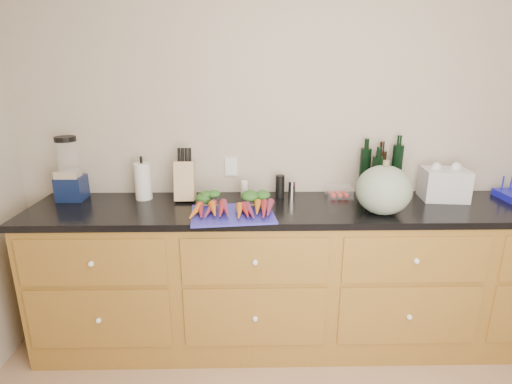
{
  "coord_description": "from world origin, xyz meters",
  "views": [
    {
      "loc": [
        -0.48,
        -1.02,
        1.73
      ],
      "look_at": [
        -0.44,
        1.2,
        1.06
      ],
      "focal_mm": 28.0,
      "sensor_mm": 36.0,
      "label": 1
    }
  ],
  "objects_px": {
    "carrots": "(233,206)",
    "blender_appliance": "(70,172)",
    "cutting_board": "(233,214)",
    "tomato_box": "(339,192)",
    "knife_block": "(185,181)",
    "squash": "(384,190)",
    "paper_towel": "(143,181)"
  },
  "relations": [
    {
      "from": "carrots",
      "to": "blender_appliance",
      "type": "xyz_separation_m",
      "value": [
        -1.04,
        0.27,
        0.14
      ]
    },
    {
      "from": "cutting_board",
      "to": "blender_appliance",
      "type": "xyz_separation_m",
      "value": [
        -1.04,
        0.32,
        0.17
      ]
    },
    {
      "from": "cutting_board",
      "to": "tomato_box",
      "type": "bearing_deg",
      "value": 25.72
    },
    {
      "from": "blender_appliance",
      "to": "knife_block",
      "type": "height_order",
      "value": "blender_appliance"
    },
    {
      "from": "carrots",
      "to": "tomato_box",
      "type": "relative_size",
      "value": 2.89
    },
    {
      "from": "squash",
      "to": "paper_towel",
      "type": "xyz_separation_m",
      "value": [
        -1.45,
        0.31,
        -0.02
      ]
    },
    {
      "from": "carrots",
      "to": "blender_appliance",
      "type": "height_order",
      "value": "blender_appliance"
    },
    {
      "from": "cutting_board",
      "to": "paper_towel",
      "type": "distance_m",
      "value": 0.68
    },
    {
      "from": "carrots",
      "to": "knife_block",
      "type": "distance_m",
      "value": 0.41
    },
    {
      "from": "blender_appliance",
      "to": "tomato_box",
      "type": "bearing_deg",
      "value": 0.4
    },
    {
      "from": "carrots",
      "to": "squash",
      "type": "bearing_deg",
      "value": -2.05
    },
    {
      "from": "knife_block",
      "to": "tomato_box",
      "type": "height_order",
      "value": "knife_block"
    },
    {
      "from": "squash",
      "to": "tomato_box",
      "type": "distance_m",
      "value": 0.38
    },
    {
      "from": "cutting_board",
      "to": "squash",
      "type": "xyz_separation_m",
      "value": [
        0.86,
        0.01,
        0.14
      ]
    },
    {
      "from": "carrots",
      "to": "paper_towel",
      "type": "height_order",
      "value": "paper_towel"
    },
    {
      "from": "carrots",
      "to": "blender_appliance",
      "type": "distance_m",
      "value": 1.09
    },
    {
      "from": "knife_block",
      "to": "carrots",
      "type": "bearing_deg",
      "value": -39.38
    },
    {
      "from": "knife_block",
      "to": "tomato_box",
      "type": "relative_size",
      "value": 1.54
    },
    {
      "from": "squash",
      "to": "blender_appliance",
      "type": "height_order",
      "value": "blender_appliance"
    },
    {
      "from": "blender_appliance",
      "to": "knife_block",
      "type": "xyz_separation_m",
      "value": [
        0.73,
        -0.02,
        -0.05
      ]
    },
    {
      "from": "squash",
      "to": "knife_block",
      "type": "relative_size",
      "value": 1.28
    },
    {
      "from": "carrots",
      "to": "knife_block",
      "type": "xyz_separation_m",
      "value": [
        -0.31,
        0.26,
        0.08
      ]
    },
    {
      "from": "squash",
      "to": "knife_block",
      "type": "bearing_deg",
      "value": 166.32
    },
    {
      "from": "blender_appliance",
      "to": "squash",
      "type": "bearing_deg",
      "value": -9.07
    },
    {
      "from": "squash",
      "to": "knife_block",
      "type": "xyz_separation_m",
      "value": [
        -1.18,
        0.29,
        -0.02
      ]
    },
    {
      "from": "cutting_board",
      "to": "paper_towel",
      "type": "height_order",
      "value": "paper_towel"
    },
    {
      "from": "knife_block",
      "to": "tomato_box",
      "type": "bearing_deg",
      "value": 1.72
    },
    {
      "from": "carrots",
      "to": "cutting_board",
      "type": "bearing_deg",
      "value": -90.0
    },
    {
      "from": "paper_towel",
      "to": "tomato_box",
      "type": "height_order",
      "value": "paper_towel"
    },
    {
      "from": "knife_block",
      "to": "blender_appliance",
      "type": "bearing_deg",
      "value": 178.6
    },
    {
      "from": "knife_block",
      "to": "tomato_box",
      "type": "xyz_separation_m",
      "value": [
        1.0,
        0.03,
        -0.09
      ]
    },
    {
      "from": "blender_appliance",
      "to": "tomato_box",
      "type": "distance_m",
      "value": 1.73
    }
  ]
}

